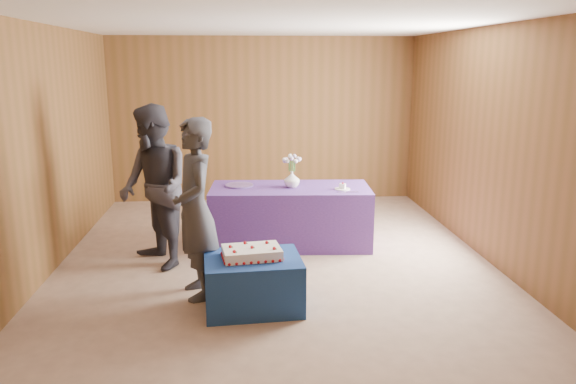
{
  "coord_description": "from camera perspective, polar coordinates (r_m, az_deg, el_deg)",
  "views": [
    {
      "loc": [
        -0.38,
        -6.32,
        2.3
      ],
      "look_at": [
        0.17,
        0.1,
        0.79
      ],
      "focal_mm": 35.0,
      "sensor_mm": 36.0,
      "label": 1
    }
  ],
  "objects": [
    {
      "name": "plate",
      "position": [
        6.97,
        5.55,
        0.31
      ],
      "size": [
        0.2,
        0.2,
        0.01
      ],
      "primitive_type": "cylinder",
      "rotation": [
        0.0,
        0.0,
        -0.03
      ],
      "color": "white",
      "rests_on": "serving_table"
    },
    {
      "name": "sheet_cake",
      "position": [
        5.3,
        -3.7,
        -6.16
      ],
      "size": [
        0.61,
        0.45,
        0.13
      ],
      "rotation": [
        0.0,
        0.0,
        0.14
      ],
      "color": "white",
      "rests_on": "cake_table"
    },
    {
      "name": "ground",
      "position": [
        6.74,
        -1.35,
        -6.79
      ],
      "size": [
        6.0,
        6.0,
        0.0
      ],
      "primitive_type": "plane",
      "color": "#A1846F",
      "rests_on": "ground"
    },
    {
      "name": "guest_left",
      "position": [
        5.53,
        -9.42,
        -1.75
      ],
      "size": [
        0.58,
        0.74,
        1.78
      ],
      "primitive_type": "imported",
      "rotation": [
        0.0,
        0.0,
        -1.31
      ],
      "color": "#35373F",
      "rests_on": "ground"
    },
    {
      "name": "room_shell",
      "position": [
        6.36,
        -1.44,
        8.68
      ],
      "size": [
        5.04,
        6.04,
        2.72
      ],
      "color": "brown",
      "rests_on": "ground"
    },
    {
      "name": "knife",
      "position": [
        6.83,
        6.1,
        -0.01
      ],
      "size": [
        0.26,
        0.03,
        0.0
      ],
      "primitive_type": "cube",
      "rotation": [
        0.0,
        0.0,
        -0.02
      ],
      "color": "#AEAEB3",
      "rests_on": "serving_table"
    },
    {
      "name": "platter",
      "position": [
        7.15,
        -4.97,
        0.68
      ],
      "size": [
        0.48,
        0.48,
        0.02
      ],
      "primitive_type": "cylinder",
      "rotation": [
        0.0,
        0.0,
        -0.46
      ],
      "color": "#63478F",
      "rests_on": "serving_table"
    },
    {
      "name": "guest_right",
      "position": [
        6.44,
        -13.43,
        0.46
      ],
      "size": [
        1.06,
        1.13,
        1.85
      ],
      "primitive_type": "imported",
      "rotation": [
        0.0,
        0.0,
        -1.03
      ],
      "color": "#302E38",
      "rests_on": "ground"
    },
    {
      "name": "cake_slice",
      "position": [
        6.96,
        5.55,
        0.62
      ],
      "size": [
        0.09,
        0.09,
        0.09
      ],
      "rotation": [
        0.0,
        0.0,
        -0.44
      ],
      "color": "white",
      "rests_on": "plate"
    },
    {
      "name": "vase",
      "position": [
        7.04,
        0.39,
        1.29
      ],
      "size": [
        0.25,
        0.25,
        0.21
      ],
      "primitive_type": "imported",
      "rotation": [
        0.0,
        0.0,
        0.33
      ],
      "color": "silver",
      "rests_on": "serving_table"
    },
    {
      "name": "cake_table",
      "position": [
        5.4,
        -3.58,
        -9.18
      ],
      "size": [
        0.95,
        0.76,
        0.5
      ],
      "primitive_type": "cube",
      "rotation": [
        0.0,
        0.0,
        0.07
      ],
      "color": "navy",
      "rests_on": "ground"
    },
    {
      "name": "flower_spray",
      "position": [
        6.99,
        0.39,
        3.37
      ],
      "size": [
        0.24,
        0.24,
        0.19
      ],
      "color": "#316C2B",
      "rests_on": "vase"
    },
    {
      "name": "serving_table",
      "position": [
        7.16,
        0.22,
        -2.43
      ],
      "size": [
        2.05,
        1.03,
        0.75
      ],
      "primitive_type": "cube",
      "rotation": [
        0.0,
        0.0,
        -0.07
      ],
      "color": "#5B338D",
      "rests_on": "ground"
    }
  ]
}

